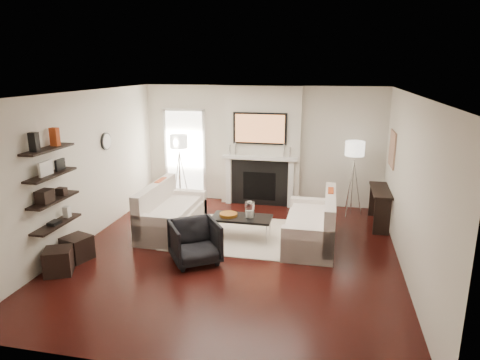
% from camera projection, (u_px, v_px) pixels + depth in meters
% --- Properties ---
extents(room_envelope, '(6.00, 6.00, 6.00)m').
position_uv_depth(room_envelope, '(232.00, 177.00, 6.99)').
color(room_envelope, black).
rests_on(room_envelope, ground).
extents(chimney_breast, '(1.80, 0.25, 2.70)m').
position_uv_depth(chimney_breast, '(261.00, 146.00, 9.70)').
color(chimney_breast, silver).
rests_on(chimney_breast, floor).
extents(fireplace_surround, '(1.30, 0.02, 1.04)m').
position_uv_depth(fireplace_surround, '(259.00, 183.00, 9.79)').
color(fireplace_surround, black).
rests_on(fireplace_surround, floor).
extents(firebox, '(0.75, 0.02, 0.65)m').
position_uv_depth(firebox, '(259.00, 186.00, 9.80)').
color(firebox, black).
rests_on(firebox, floor).
extents(mantel_pilaster_l, '(0.12, 0.08, 1.10)m').
position_uv_depth(mantel_pilaster_l, '(229.00, 180.00, 9.90)').
color(mantel_pilaster_l, white).
rests_on(mantel_pilaster_l, floor).
extents(mantel_pilaster_r, '(0.12, 0.08, 1.10)m').
position_uv_depth(mantel_pilaster_r, '(291.00, 184.00, 9.61)').
color(mantel_pilaster_r, white).
rests_on(mantel_pilaster_r, floor).
extents(mantel_shelf, '(1.70, 0.18, 0.07)m').
position_uv_depth(mantel_shelf, '(259.00, 158.00, 9.59)').
color(mantel_shelf, white).
rests_on(mantel_shelf, chimney_breast).
extents(tv_body, '(1.20, 0.06, 0.70)m').
position_uv_depth(tv_body, '(260.00, 128.00, 9.44)').
color(tv_body, black).
rests_on(tv_body, chimney_breast).
extents(tv_screen, '(1.10, 0.00, 0.62)m').
position_uv_depth(tv_screen, '(260.00, 129.00, 9.41)').
color(tv_screen, '#BF723F').
rests_on(tv_screen, tv_body).
extents(candlestick_l_tall, '(0.04, 0.04, 0.30)m').
position_uv_depth(candlestick_l_tall, '(236.00, 149.00, 9.66)').
color(candlestick_l_tall, silver).
rests_on(candlestick_l_tall, mantel_shelf).
extents(candlestick_l_short, '(0.04, 0.04, 0.24)m').
position_uv_depth(candlestick_l_short, '(230.00, 150.00, 9.70)').
color(candlestick_l_short, silver).
rests_on(candlestick_l_short, mantel_shelf).
extents(candlestick_r_tall, '(0.04, 0.04, 0.30)m').
position_uv_depth(candlestick_r_tall, '(284.00, 151.00, 9.44)').
color(candlestick_r_tall, silver).
rests_on(candlestick_r_tall, mantel_shelf).
extents(candlestick_r_short, '(0.04, 0.04, 0.24)m').
position_uv_depth(candlestick_r_short, '(290.00, 152.00, 9.42)').
color(candlestick_r_short, silver).
rests_on(candlestick_r_short, mantel_shelf).
extents(hallway_panel, '(0.90, 0.02, 2.10)m').
position_uv_depth(hallway_panel, '(185.00, 155.00, 10.25)').
color(hallway_panel, white).
rests_on(hallway_panel, floor).
extents(door_trim_l, '(0.06, 0.06, 2.16)m').
position_uv_depth(door_trim_l, '(166.00, 154.00, 10.33)').
color(door_trim_l, white).
rests_on(door_trim_l, floor).
extents(door_trim_r, '(0.06, 0.06, 2.16)m').
position_uv_depth(door_trim_r, '(204.00, 156.00, 10.14)').
color(door_trim_r, white).
rests_on(door_trim_r, floor).
extents(door_trim_top, '(1.02, 0.06, 0.06)m').
position_uv_depth(door_trim_top, '(184.00, 110.00, 9.96)').
color(door_trim_top, white).
rests_on(door_trim_top, wall_back).
extents(rug, '(2.60, 2.00, 0.01)m').
position_uv_depth(rug, '(241.00, 235.00, 8.13)').
color(rug, beige).
rests_on(rug, floor).
extents(loveseat_left_base, '(0.85, 1.80, 0.42)m').
position_uv_depth(loveseat_left_base, '(173.00, 221.00, 8.29)').
color(loveseat_left_base, silver).
rests_on(loveseat_left_base, floor).
extents(loveseat_left_back, '(0.18, 1.80, 0.80)m').
position_uv_depth(loveseat_left_back, '(156.00, 204.00, 8.27)').
color(loveseat_left_back, silver).
rests_on(loveseat_left_back, floor).
extents(loveseat_left_arm_n, '(0.85, 0.18, 0.60)m').
position_uv_depth(loveseat_left_arm_n, '(156.00, 232.00, 7.50)').
color(loveseat_left_arm_n, silver).
rests_on(loveseat_left_arm_n, floor).
extents(loveseat_left_arm_s, '(0.85, 0.18, 0.60)m').
position_uv_depth(loveseat_left_arm_s, '(186.00, 204.00, 9.03)').
color(loveseat_left_arm_s, silver).
rests_on(loveseat_left_arm_s, floor).
extents(loveseat_left_cushion, '(0.63, 1.44, 0.10)m').
position_uv_depth(loveseat_left_cushion, '(175.00, 208.00, 8.21)').
color(loveseat_left_cushion, silver).
rests_on(loveseat_left_cushion, loveseat_left_base).
extents(pillow_left_orange, '(0.10, 0.42, 0.42)m').
position_uv_depth(pillow_left_orange, '(161.00, 190.00, 8.50)').
color(pillow_left_orange, '#AD3B15').
rests_on(pillow_left_orange, loveseat_left_cushion).
extents(pillow_left_charcoal, '(0.10, 0.40, 0.40)m').
position_uv_depth(pillow_left_charcoal, '(149.00, 199.00, 7.94)').
color(pillow_left_charcoal, black).
rests_on(pillow_left_charcoal, loveseat_left_cushion).
extents(loveseat_right_base, '(0.85, 1.80, 0.42)m').
position_uv_depth(loveseat_right_base, '(310.00, 232.00, 7.70)').
color(loveseat_right_base, silver).
rests_on(loveseat_right_base, floor).
extents(loveseat_right_back, '(0.18, 1.80, 0.80)m').
position_uv_depth(loveseat_right_back, '(330.00, 217.00, 7.56)').
color(loveseat_right_back, silver).
rests_on(loveseat_right_back, floor).
extents(loveseat_right_arm_n, '(0.85, 0.18, 0.60)m').
position_uv_depth(loveseat_right_arm_n, '(307.00, 246.00, 6.92)').
color(loveseat_right_arm_n, silver).
rests_on(loveseat_right_arm_n, floor).
extents(loveseat_right_arm_s, '(0.85, 0.18, 0.60)m').
position_uv_depth(loveseat_right_arm_s, '(312.00, 213.00, 8.45)').
color(loveseat_right_arm_s, silver).
rests_on(loveseat_right_arm_s, floor).
extents(loveseat_right_cushion, '(0.63, 1.44, 0.10)m').
position_uv_depth(loveseat_right_cushion, '(307.00, 219.00, 7.65)').
color(loveseat_right_cushion, silver).
rests_on(loveseat_right_cushion, loveseat_right_base).
extents(pillow_right_orange, '(0.10, 0.42, 0.42)m').
position_uv_depth(pillow_right_orange, '(330.00, 201.00, 7.79)').
color(pillow_right_orange, '#AD3B15').
rests_on(pillow_right_orange, loveseat_right_cushion).
extents(pillow_right_charcoal, '(0.10, 0.40, 0.40)m').
position_uv_depth(pillow_right_charcoal, '(330.00, 212.00, 7.22)').
color(pillow_right_charcoal, black).
rests_on(pillow_right_charcoal, loveseat_right_cushion).
extents(coffee_table, '(1.10, 0.55, 0.04)m').
position_uv_depth(coffee_table, '(242.00, 218.00, 7.89)').
color(coffee_table, black).
rests_on(coffee_table, floor).
extents(coffee_leg_nw, '(0.02, 0.02, 0.38)m').
position_uv_depth(coffee_leg_nw, '(212.00, 231.00, 7.84)').
color(coffee_leg_nw, silver).
rests_on(coffee_leg_nw, floor).
extents(coffee_leg_ne, '(0.02, 0.02, 0.38)m').
position_uv_depth(coffee_leg_ne, '(266.00, 235.00, 7.63)').
color(coffee_leg_ne, silver).
rests_on(coffee_leg_ne, floor).
extents(coffee_leg_sw, '(0.02, 0.02, 0.38)m').
position_uv_depth(coffee_leg_sw, '(219.00, 222.00, 8.25)').
color(coffee_leg_sw, silver).
rests_on(coffee_leg_sw, floor).
extents(coffee_leg_se, '(0.02, 0.02, 0.38)m').
position_uv_depth(coffee_leg_se, '(270.00, 226.00, 8.05)').
color(coffee_leg_se, silver).
rests_on(coffee_leg_se, floor).
extents(hurricane_glass, '(0.18, 0.18, 0.31)m').
position_uv_depth(hurricane_glass, '(250.00, 210.00, 7.82)').
color(hurricane_glass, white).
rests_on(hurricane_glass, coffee_table).
extents(hurricane_candle, '(0.09, 0.09, 0.14)m').
position_uv_depth(hurricane_candle, '(250.00, 214.00, 7.83)').
color(hurricane_candle, white).
rests_on(hurricane_candle, coffee_table).
extents(copper_bowl, '(0.33, 0.33, 0.06)m').
position_uv_depth(copper_bowl, '(228.00, 215.00, 7.93)').
color(copper_bowl, '#B3681D').
rests_on(copper_bowl, coffee_table).
extents(armchair, '(1.00, 0.98, 0.76)m').
position_uv_depth(armchair, '(195.00, 240.00, 6.93)').
color(armchair, black).
rests_on(armchair, floor).
extents(lamp_left_post, '(0.02, 0.02, 1.20)m').
position_uv_depth(lamp_left_post, '(180.00, 177.00, 9.97)').
color(lamp_left_post, silver).
rests_on(lamp_left_post, floor).
extents(lamp_left_shade, '(0.40, 0.40, 0.30)m').
position_uv_depth(lamp_left_shade, '(179.00, 141.00, 9.76)').
color(lamp_left_shade, white).
rests_on(lamp_left_shade, lamp_left_post).
extents(lamp_left_leg_a, '(0.25, 0.02, 1.23)m').
position_uv_depth(lamp_left_leg_a, '(185.00, 178.00, 9.95)').
color(lamp_left_leg_a, silver).
rests_on(lamp_left_leg_a, floor).
extents(lamp_left_leg_b, '(0.14, 0.22, 1.23)m').
position_uv_depth(lamp_left_leg_b, '(179.00, 176.00, 10.08)').
color(lamp_left_leg_b, silver).
rests_on(lamp_left_leg_b, floor).
extents(lamp_left_leg_c, '(0.14, 0.22, 1.23)m').
position_uv_depth(lamp_left_leg_c, '(176.00, 178.00, 9.90)').
color(lamp_left_leg_c, silver).
rests_on(lamp_left_leg_c, floor).
extents(lamp_right_post, '(0.02, 0.02, 1.20)m').
position_uv_depth(lamp_right_post, '(352.00, 188.00, 9.13)').
color(lamp_right_post, silver).
rests_on(lamp_right_post, floor).
extents(lamp_right_shade, '(0.40, 0.40, 0.30)m').
position_uv_depth(lamp_right_shade, '(355.00, 149.00, 8.91)').
color(lamp_right_shade, white).
rests_on(lamp_right_shade, lamp_right_post).
extents(lamp_right_leg_a, '(0.25, 0.02, 1.23)m').
position_uv_depth(lamp_right_leg_a, '(358.00, 188.00, 9.11)').
color(lamp_right_leg_a, silver).
rests_on(lamp_right_leg_a, floor).
extents(lamp_right_leg_b, '(0.14, 0.22, 1.23)m').
position_uv_depth(lamp_right_leg_b, '(349.00, 186.00, 9.23)').
color(lamp_right_leg_b, silver).
rests_on(lamp_right_leg_b, floor).
extents(lamp_right_leg_c, '(0.14, 0.22, 1.23)m').
position_uv_depth(lamp_right_leg_c, '(350.00, 189.00, 9.05)').
color(lamp_right_leg_c, silver).
rests_on(lamp_right_leg_c, floor).
extents(console_top, '(0.35, 1.20, 0.04)m').
position_uv_depth(console_top, '(381.00, 190.00, 8.49)').
color(console_top, black).
rests_on(console_top, floor).
extents(console_leg_n, '(0.30, 0.04, 0.71)m').
position_uv_depth(console_leg_n, '(382.00, 217.00, 8.06)').
color(console_leg_n, black).
rests_on(console_leg_n, floor).
extents(console_leg_s, '(0.30, 0.04, 0.71)m').
position_uv_depth(console_leg_s, '(377.00, 200.00, 9.10)').
color(console_leg_s, black).
rests_on(console_leg_s, floor).
extents(wall_art, '(0.03, 0.70, 0.70)m').
position_uv_depth(wall_art, '(392.00, 149.00, 8.32)').
color(wall_art, '#A67453').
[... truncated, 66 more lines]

